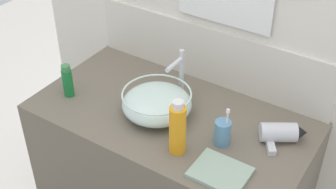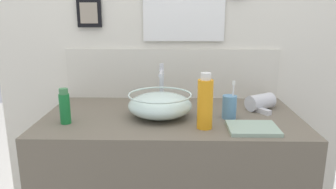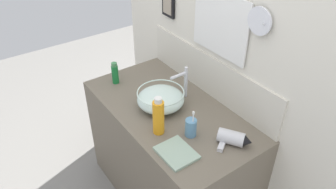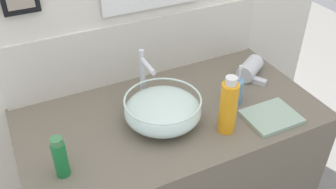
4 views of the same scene
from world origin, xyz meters
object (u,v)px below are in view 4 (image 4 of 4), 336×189
object	(u,v)px
faucet	(144,72)
hand_towel	(271,117)
shampoo_bottle	(60,158)
soap_dispenser	(228,107)
hair_drier	(251,68)
toothbrush_cup	(235,92)
glass_bowl_sink	(163,110)

from	to	relation	value
faucet	hand_towel	size ratio (longest dim) A/B	1.07
faucet	shampoo_bottle	distance (m)	0.50
faucet	hand_towel	bearing A→B (deg)	-41.41
shampoo_bottle	soap_dispenser	bearing A→B (deg)	-4.36
hair_drier	toothbrush_cup	bearing A→B (deg)	-142.99
hair_drier	shampoo_bottle	distance (m)	0.95
shampoo_bottle	hand_towel	bearing A→B (deg)	-4.78
glass_bowl_sink	hand_towel	distance (m)	0.43
faucet	toothbrush_cup	world-z (taller)	faucet
hand_towel	faucet	bearing A→B (deg)	138.59
faucet	hair_drier	distance (m)	0.52
glass_bowl_sink	toothbrush_cup	xyz separation A→B (m)	(0.32, -0.01, -0.00)
toothbrush_cup	soap_dispenser	size ratio (longest dim) A/B	0.74
toothbrush_cup	shampoo_bottle	world-z (taller)	toothbrush_cup
soap_dispenser	hand_towel	bearing A→B (deg)	-6.06
faucet	shampoo_bottle	xyz separation A→B (m)	(-0.41, -0.28, -0.05)
toothbrush_cup	hand_towel	xyz separation A→B (m)	(0.07, -0.15, -0.05)
glass_bowl_sink	soap_dispenser	size ratio (longest dim) A/B	1.25
faucet	hair_drier	world-z (taller)	faucet
hair_drier	toothbrush_cup	size ratio (longest dim) A/B	1.12
faucet	shampoo_bottle	bearing A→B (deg)	-145.74
soap_dispenser	hand_towel	distance (m)	0.23
toothbrush_cup	hand_towel	size ratio (longest dim) A/B	0.85
hair_drier	hand_towel	size ratio (longest dim) A/B	0.95
hair_drier	soap_dispenser	world-z (taller)	soap_dispenser
glass_bowl_sink	toothbrush_cup	size ratio (longest dim) A/B	1.69
toothbrush_cup	hand_towel	world-z (taller)	toothbrush_cup
hand_towel	soap_dispenser	bearing A→B (deg)	173.94
faucet	toothbrush_cup	bearing A→B (deg)	-31.25
glass_bowl_sink	faucet	bearing A→B (deg)	90.00
faucet	soap_dispenser	bearing A→B (deg)	-59.16
hair_drier	hand_towel	distance (m)	0.32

